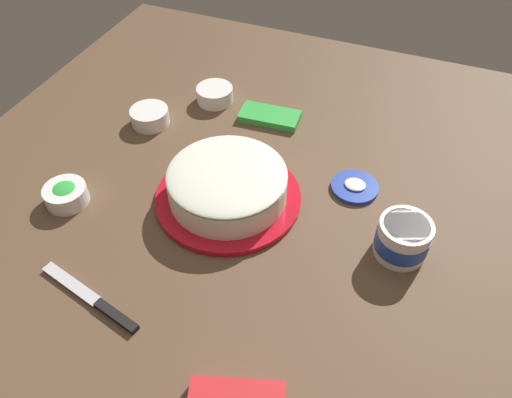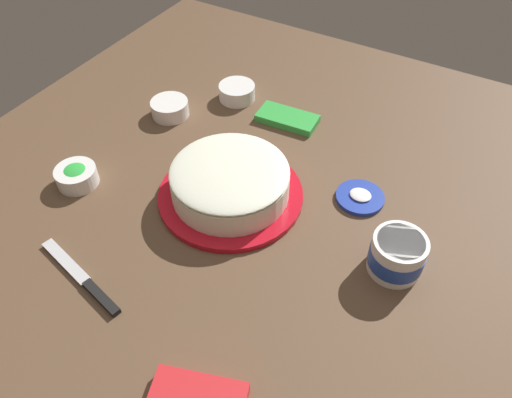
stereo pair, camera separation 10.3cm
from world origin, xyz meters
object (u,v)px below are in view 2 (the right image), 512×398
sprinkle_bowl_rainbow (170,108)px  sprinkle_bowl_green (76,175)px  frosting_tub_lid (360,197)px  frosted_cake (230,183)px  sprinkle_bowl_blue (237,91)px  candy_box_lower (287,118)px  spreading_knife (86,282)px  frosting_tub (397,254)px

sprinkle_bowl_rainbow → sprinkle_bowl_green: sprinkle_bowl_green is taller
frosting_tub_lid → sprinkle_bowl_rainbow: 0.54m
frosted_cake → sprinkle_bowl_rainbow: 0.34m
sprinkle_bowl_blue → candy_box_lower: bearing=-7.5°
frosted_cake → sprinkle_bowl_green: bearing=-157.4°
frosting_tub_lid → candy_box_lower: size_ratio=0.69×
sprinkle_bowl_rainbow → candy_box_lower: (0.27, 0.13, -0.01)m
frosting_tub_lid → sprinkle_bowl_blue: sprinkle_bowl_blue is taller
spreading_knife → candy_box_lower: size_ratio=1.54×
sprinkle_bowl_green → sprinkle_bowl_blue: 0.48m
sprinkle_bowl_green → frosting_tub_lid: bearing=25.4°
spreading_knife → sprinkle_bowl_blue: (-0.07, 0.65, 0.02)m
frosted_cake → sprinkle_bowl_rainbow: (-0.29, 0.17, -0.02)m
frosted_cake → frosting_tub_lid: (0.25, 0.13, -0.04)m
frosting_tub_lid → sprinkle_bowl_rainbow: sprinkle_bowl_rainbow is taller
frosting_tub → frosting_tub_lid: 0.19m
frosting_tub → frosted_cake: bearing=179.3°
frosted_cake → frosting_tub_lid: frosted_cake is taller
sprinkle_bowl_blue → frosting_tub: bearing=-30.7°
frosted_cake → spreading_knife: 0.35m
frosting_tub → spreading_knife: bearing=-146.2°
sprinkle_bowl_rainbow → sprinkle_bowl_green: bearing=-94.7°
sprinkle_bowl_green → sprinkle_bowl_blue: size_ratio=0.95×
sprinkle_bowl_green → candy_box_lower: size_ratio=0.60×
frosting_tub → spreading_knife: frosting_tub is taller
sprinkle_bowl_rainbow → sprinkle_bowl_blue: same height
frosted_cake → frosting_tub: size_ratio=3.02×
frosting_tub → sprinkle_bowl_green: bearing=-169.4°
spreading_knife → sprinkle_bowl_blue: size_ratio=2.44×
frosted_cake → candy_box_lower: (-0.02, 0.30, -0.03)m
sprinkle_bowl_rainbow → sprinkle_bowl_green: size_ratio=1.05×
frosting_tub → sprinkle_bowl_rainbow: (-0.66, 0.18, -0.02)m
frosted_cake → sprinkle_bowl_blue: (-0.18, 0.32, -0.02)m
candy_box_lower → sprinkle_bowl_green: bearing=-128.7°
frosting_tub_lid → sprinkle_bowl_green: size_ratio=1.15×
frosted_cake → spreading_knife: (-0.11, -0.33, -0.04)m
frosting_tub_lid → sprinkle_bowl_blue: bearing=156.3°
frosting_tub_lid → sprinkle_bowl_rainbow: size_ratio=1.09×
frosting_tub_lid → spreading_knife: size_ratio=0.45×
frosted_cake → sprinkle_bowl_rainbow: size_ratio=3.27×
frosted_cake → sprinkle_bowl_blue: 0.37m
candy_box_lower → frosting_tub: bearing=-42.4°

